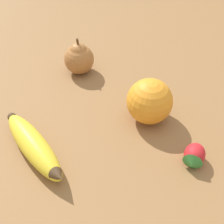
{
  "coord_description": "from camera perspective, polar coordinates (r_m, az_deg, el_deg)",
  "views": [
    {
      "loc": [
        0.29,
        0.1,
        0.42
      ],
      "look_at": [
        -0.11,
        -0.05,
        0.03
      ],
      "focal_mm": 50.0,
      "sensor_mm": 36.0,
      "label": 1
    }
  ],
  "objects": [
    {
      "name": "strawberry",
      "position": [
        0.54,
        14.8,
        -7.8
      ],
      "size": [
        0.05,
        0.04,
        0.03
      ],
      "rotation": [
        0.0,
        0.0,
        6.23
      ],
      "color": "red",
      "rests_on": "ground_plane"
    },
    {
      "name": "pear",
      "position": [
        0.71,
        -6.06,
        9.81
      ],
      "size": [
        0.07,
        0.07,
        0.08
      ],
      "color": "#A36633",
      "rests_on": "ground_plane"
    },
    {
      "name": "ground_plane",
      "position": [
        0.52,
        1.08,
        -10.9
      ],
      "size": [
        3.0,
        3.0,
        0.0
      ],
      "primitive_type": "plane",
      "color": "olive"
    },
    {
      "name": "banana",
      "position": [
        0.55,
        -14.1,
        -6.03
      ],
      "size": [
        0.13,
        0.18,
        0.04
      ],
      "rotation": [
        0.0,
        0.0,
        1.0
      ],
      "color": "yellow",
      "rests_on": "ground_plane"
    },
    {
      "name": "orange",
      "position": [
        0.58,
        6.88,
        1.97
      ],
      "size": [
        0.09,
        0.09,
        0.09
      ],
      "color": "orange",
      "rests_on": "ground_plane"
    }
  ]
}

